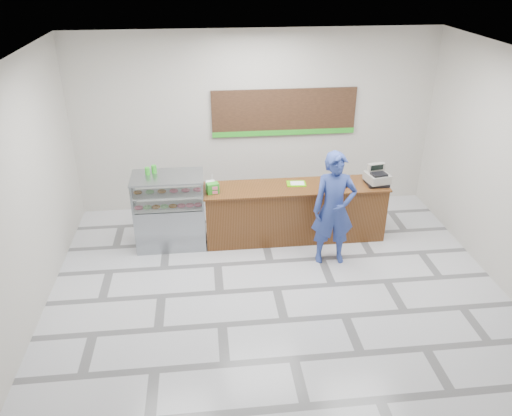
{
  "coord_description": "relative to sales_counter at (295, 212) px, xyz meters",
  "views": [
    {
      "loc": [
        -1.02,
        -6.3,
        4.71
      ],
      "look_at": [
        -0.23,
        0.9,
        0.97
      ],
      "focal_mm": 35.0,
      "sensor_mm": 36.0,
      "label": 1
    }
  ],
  "objects": [
    {
      "name": "ceiling",
      "position": [
        -0.55,
        -1.55,
        2.98
      ],
      "size": [
        7.0,
        7.0,
        0.0
      ],
      "primitive_type": "plane",
      "rotation": [
        3.14,
        0.0,
        0.0
      ],
      "color": "silver",
      "rests_on": "back_wall"
    },
    {
      "name": "back_wall",
      "position": [
        -0.55,
        1.45,
        1.23
      ],
      "size": [
        7.0,
        0.0,
        7.0
      ],
      "primitive_type": "plane",
      "rotation": [
        1.57,
        0.0,
        0.0
      ],
      "color": "beige",
      "rests_on": "floor"
    },
    {
      "name": "promo_box",
      "position": [
        -1.46,
        -0.12,
        0.6
      ],
      "size": [
        0.23,
        0.18,
        0.18
      ],
      "primitive_type": "cube",
      "rotation": [
        0.0,
        0.0,
        0.24
      ],
      "color": "green",
      "rests_on": "sales_counter"
    },
    {
      "name": "display_case",
      "position": [
        -2.22,
        -0.0,
        0.16
      ],
      "size": [
        1.22,
        0.72,
        1.33
      ],
      "color": "gray",
      "rests_on": "floor"
    },
    {
      "name": "serving_tray",
      "position": [
        0.03,
        0.08,
        0.52
      ],
      "size": [
        0.35,
        0.27,
        0.02
      ],
      "rotation": [
        0.0,
        0.0,
        -0.08
      ],
      "color": "#5BD800",
      "rests_on": "sales_counter"
    },
    {
      "name": "card_terminal",
      "position": [
        0.85,
        -0.09,
        0.53
      ],
      "size": [
        0.09,
        0.17,
        0.04
      ],
      "primitive_type": "cube",
      "rotation": [
        0.0,
        0.0,
        -0.08
      ],
      "color": "black",
      "rests_on": "sales_counter"
    },
    {
      "name": "sales_counter",
      "position": [
        0.0,
        0.0,
        0.0
      ],
      "size": [
        3.26,
        0.76,
        1.03
      ],
      "color": "brown",
      "rests_on": "floor"
    },
    {
      "name": "donut_decal",
      "position": [
        0.76,
        -0.21,
        0.52
      ],
      "size": [
        0.16,
        0.16,
        0.0
      ],
      "primitive_type": "cylinder",
      "color": "pink",
      "rests_on": "sales_counter"
    },
    {
      "name": "straw_cup",
      "position": [
        -1.45,
        0.13,
        0.58
      ],
      "size": [
        0.08,
        0.08,
        0.13
      ],
      "primitive_type": "cylinder",
      "color": "silver",
      "rests_on": "sales_counter"
    },
    {
      "name": "napkin_box",
      "position": [
        -1.5,
        0.07,
        0.58
      ],
      "size": [
        0.16,
        0.16,
        0.12
      ],
      "primitive_type": "cube",
      "rotation": [
        0.0,
        0.0,
        -0.13
      ],
      "color": "white",
      "rests_on": "sales_counter"
    },
    {
      "name": "customer",
      "position": [
        0.48,
        -0.83,
        0.46
      ],
      "size": [
        0.74,
        0.51,
        1.95
      ],
      "primitive_type": "imported",
      "rotation": [
        0.0,
        0.0,
        -0.06
      ],
      "color": "navy",
      "rests_on": "floor"
    },
    {
      "name": "floor",
      "position": [
        -0.55,
        -1.55,
        -0.52
      ],
      "size": [
        7.0,
        7.0,
        0.0
      ],
      "primitive_type": "plane",
      "color": "#BBBBC0",
      "rests_on": "ground"
    },
    {
      "name": "green_cup_left",
      "position": [
        -2.55,
        0.1,
        0.88
      ],
      "size": [
        0.08,
        0.08,
        0.13
      ],
      "primitive_type": "cylinder",
      "color": "green",
      "rests_on": "display_case"
    },
    {
      "name": "menu_board",
      "position": [
        -0.0,
        1.41,
        1.42
      ],
      "size": [
        2.8,
        0.06,
        0.9
      ],
      "color": "black",
      "rests_on": "back_wall"
    },
    {
      "name": "cash_register",
      "position": [
        1.44,
        -0.07,
        0.64
      ],
      "size": [
        0.43,
        0.45,
        0.35
      ],
      "rotation": [
        0.0,
        0.0,
        0.18
      ],
      "color": "black",
      "rests_on": "sales_counter"
    },
    {
      "name": "green_cup_right",
      "position": [
        -2.44,
        0.16,
        0.88
      ],
      "size": [
        0.09,
        0.09,
        0.14
      ],
      "primitive_type": "cylinder",
      "color": "green",
      "rests_on": "display_case"
    }
  ]
}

